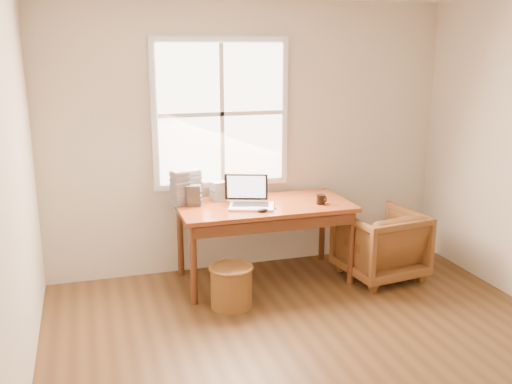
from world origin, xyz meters
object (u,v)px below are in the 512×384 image
wicker_stool (231,287)px  cd_stack_a (191,186)px  laptop (252,190)px  desk (264,206)px  armchair (380,244)px  coffee_mug (321,199)px

wicker_stool → cd_stack_a: 1.06m
laptop → cd_stack_a: laptop is taller
desk → armchair: size_ratio=2.20×
wicker_stool → coffee_mug: (0.94, 0.32, 0.62)m
armchair → coffee_mug: coffee_mug is taller
desk → wicker_stool: desk is taller
desk → cd_stack_a: bearing=156.8°
desk → cd_stack_a: cd_stack_a is taller
desk → armchair: desk is taller
armchair → laptop: (-1.24, 0.16, 0.58)m
cd_stack_a → armchair: bearing=-16.9°
armchair → cd_stack_a: (-1.72, 0.52, 0.57)m
wicker_stool → cd_stack_a: (-0.19, 0.75, 0.73)m
armchair → wicker_stool: bearing=0.8°
desk → wicker_stool: size_ratio=4.53×
laptop → coffee_mug: size_ratio=5.08×
desk → laptop: 0.25m
desk → wicker_stool: 0.86m
coffee_mug → wicker_stool: bearing=-139.3°
wicker_stool → laptop: bearing=52.8°
coffee_mug → cd_stack_a: (-1.13, 0.43, 0.11)m
desk → laptop: size_ratio=3.54×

